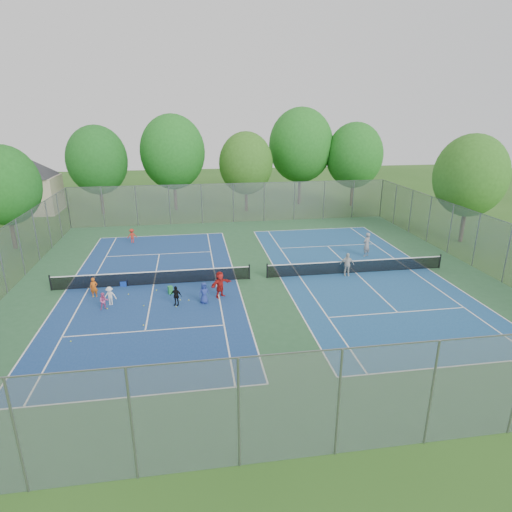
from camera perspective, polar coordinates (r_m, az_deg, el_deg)
The scene contains 39 objects.
ground at distance 29.28m, azimuth 0.30°, elevation -3.03°, with size 120.00×120.00×0.00m, color #2C581B.
court_pad at distance 29.28m, azimuth 0.30°, elevation -3.02°, with size 32.00×32.00×0.01m, color #295733.
court_left at distance 29.07m, azimuth -13.48°, elevation -3.71°, with size 10.97×23.77×0.01m, color navy.
court_right at distance 31.10m, azimuth 13.15°, elevation -2.18°, with size 10.97×23.77×0.01m, color navy.
net_left at distance 28.91m, azimuth -13.54°, elevation -2.90°, with size 12.87×0.10×0.91m, color black.
net_right at distance 30.95m, azimuth 13.21°, elevation -1.43°, with size 12.87×0.10×0.91m, color black.
fence_north at distance 43.97m, azimuth -3.05°, elevation 7.07°, with size 32.00×0.10×4.00m, color gray.
fence_south at distance 14.66m, azimuth 10.93°, elevation -18.78°, with size 32.00×0.10×4.00m, color gray.
fence_west at distance 30.57m, azimuth -30.80°, elevation -0.84°, with size 32.00×0.10×4.00m, color gray.
fence_east at distance 34.84m, azimuth 27.28°, elevation 1.88°, with size 32.00×0.10×4.00m, color gray.
house at distance 54.23m, azimuth -28.23°, elevation 9.50°, with size 11.03×11.03×7.30m.
tree_nw at distance 50.04m, azimuth -20.42°, elevation 11.88°, with size 6.40×6.40×9.58m.
tree_nl at distance 50.06m, azimuth -11.05°, elevation 13.44°, with size 7.20×7.20×10.69m.
tree_nc at distance 48.58m, azimuth -1.35°, elevation 12.25°, with size 6.00×6.00×8.85m.
tree_nr at distance 52.71m, azimuth 5.99°, elevation 14.47°, with size 7.60×7.60×11.42m.
tree_ne at distance 52.77m, azimuth 13.00°, elevation 12.94°, with size 6.60×6.60×9.77m.
tree_side_w at distance 40.04m, azimuth -30.57°, elevation 8.10°, with size 5.60×5.60×8.47m.
tree_side_e at distance 40.63m, azimuth 26.69°, elevation 9.54°, with size 6.00×6.00×9.20m.
ball_crate at distance 29.35m, azimuth -17.18°, elevation -3.50°, with size 0.40×0.40×0.34m, color #173DAE.
ball_hopper at distance 27.32m, azimuth -11.35°, elevation -4.47°, with size 0.26×0.26×0.52m, color #278F3F.
student_a at distance 28.04m, azimuth -20.80°, elevation -3.96°, with size 0.45×0.30×1.25m, color #DA5B14.
student_b at distance 26.16m, azimuth -19.63°, elevation -5.69°, with size 0.51×0.39×1.04m, color #CF508B.
student_c at distance 26.62m, azimuth -18.90°, elevation -5.06°, with size 0.74×0.43×1.15m, color silver.
student_d at distance 25.56m, azimuth -10.63°, elevation -5.24°, with size 0.71×0.30×1.22m, color black.
student_e at distance 25.56m, azimuth -6.94°, elevation -4.92°, with size 0.65×0.42×1.32m, color navy.
student_f at distance 26.22m, azimuth -4.82°, elevation -3.81°, with size 1.54×0.49×1.66m, color #AF1C19.
child_far_baseline at distance 38.65m, azimuth -16.20°, elevation 2.61°, with size 0.81×0.46×1.25m, color red.
instructor at distance 34.55m, azimuth 14.53°, elevation 1.48°, with size 0.71×0.46×1.94m, color gray.
teen_court_b at distance 30.20m, azimuth 12.04°, elevation -1.10°, with size 0.97×0.40×1.65m, color beige.
tennis_ball_0 at distance 26.07m, azimuth -14.73°, elevation -6.45°, with size 0.07×0.07×0.07m, color #C3CF30.
tennis_ball_1 at distance 26.30m, azimuth -19.22°, elevation -6.68°, with size 0.07×0.07×0.07m, color yellow.
tennis_ball_2 at distance 28.05m, azimuth -13.15°, elevation -4.48°, with size 0.07×0.07×0.07m, color #CAF338.
tennis_ball_3 at distance 23.46m, azimuth -23.46°, elevation -10.42°, with size 0.07×0.07×0.07m, color #BBE034.
tennis_ball_4 at distance 26.36m, azimuth -10.09°, elevation -5.82°, with size 0.07×0.07×0.07m, color #D3EB36.
tennis_ball_5 at distance 27.89m, azimuth -16.65°, elevation -4.93°, with size 0.07×0.07×0.07m, color yellow.
tennis_ball_6 at distance 23.83m, azimuth -14.78°, elevation -8.94°, with size 0.07×0.07×0.07m, color yellow.
tennis_ball_7 at distance 28.26m, azimuth -20.82°, elevation -5.08°, with size 0.07×0.07×0.07m, color #BEE334.
tennis_ball_8 at distance 26.22m, azimuth -8.96°, elevation -5.88°, with size 0.07×0.07×0.07m, color #E1F138.
tennis_ball_9 at distance 25.54m, azimuth -10.59°, elevation -6.67°, with size 0.07×0.07×0.07m, color gold.
Camera 1 is at (-4.37, -26.85, 10.83)m, focal length 30.00 mm.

